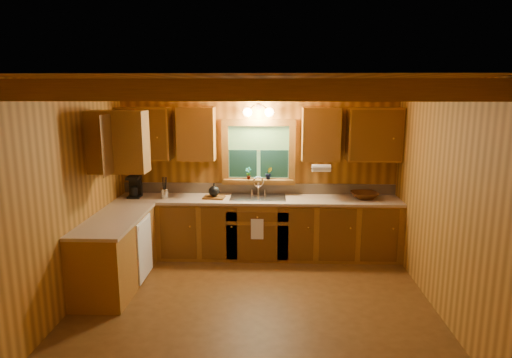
{
  "coord_description": "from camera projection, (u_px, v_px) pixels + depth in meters",
  "views": [
    {
      "loc": [
        0.21,
        -4.88,
        2.5
      ],
      "look_at": [
        0.0,
        0.8,
        1.35
      ],
      "focal_mm": 31.42,
      "sensor_mm": 36.0,
      "label": 1
    }
  ],
  "objects": [
    {
      "name": "ceiling_beams",
      "position": [
        253.0,
        90.0,
        4.79
      ],
      "size": [
        4.2,
        2.54,
        0.18
      ],
      "color": "brown",
      "rests_on": "room"
    },
    {
      "name": "potted_plant_left",
      "position": [
        248.0,
        173.0,
        6.8
      ],
      "size": [
        0.12,
        0.1,
        0.19
      ],
      "primitive_type": "imported",
      "rotation": [
        0.0,
        0.0,
        -0.42
      ],
      "color": "brown",
      "rests_on": "window_sill"
    },
    {
      "name": "potted_plant_right",
      "position": [
        269.0,
        173.0,
        6.81
      ],
      "size": [
        0.12,
        0.11,
        0.19
      ],
      "primitive_type": "imported",
      "rotation": [
        0.0,
        0.0,
        0.23
      ],
      "color": "brown",
      "rests_on": "window_sill"
    },
    {
      "name": "countertop",
      "position": [
        224.0,
        204.0,
        6.39
      ],
      "size": [
        4.2,
        2.24,
        0.04
      ],
      "color": "tan",
      "rests_on": "base_cabinets"
    },
    {
      "name": "sink",
      "position": [
        258.0,
        201.0,
        6.68
      ],
      "size": [
        0.82,
        0.48,
        0.43
      ],
      "color": "silver",
      "rests_on": "countertop"
    },
    {
      "name": "teakettle",
      "position": [
        214.0,
        191.0,
        6.63
      ],
      "size": [
        0.16,
        0.16,
        0.2
      ],
      "rotation": [
        0.0,
        0.0,
        0.32
      ],
      "color": "black",
      "rests_on": "cutting_board"
    },
    {
      "name": "window",
      "position": [
        259.0,
        154.0,
        6.81
      ],
      "size": [
        1.12,
        0.08,
        1.0
      ],
      "color": "brown",
      "rests_on": "room"
    },
    {
      "name": "wicker_basket",
      "position": [
        365.0,
        195.0,
        6.63
      ],
      "size": [
        0.44,
        0.44,
        0.1
      ],
      "primitive_type": "imported",
      "rotation": [
        0.0,
        0.0,
        0.11
      ],
      "color": "#48230C",
      "rests_on": "countertop"
    },
    {
      "name": "upper_cabinets",
      "position": [
        218.0,
        136.0,
        6.33
      ],
      "size": [
        4.19,
        1.77,
        0.78
      ],
      "color": "brown",
      "rests_on": "room"
    },
    {
      "name": "coffee_maker",
      "position": [
        135.0,
        187.0,
        6.7
      ],
      "size": [
        0.18,
        0.23,
        0.32
      ],
      "rotation": [
        0.0,
        0.0,
        0.02
      ],
      "color": "black",
      "rests_on": "countertop"
    },
    {
      "name": "dish_towel",
      "position": [
        257.0,
        229.0,
        6.42
      ],
      "size": [
        0.18,
        0.01,
        0.3
      ],
      "primitive_type": "cube",
      "color": "white",
      "rests_on": "base_cabinets"
    },
    {
      "name": "base_cabinets",
      "position": [
        223.0,
        234.0,
        6.47
      ],
      "size": [
        4.2,
        2.22,
        0.86
      ],
      "color": "brown",
      "rests_on": "ground"
    },
    {
      "name": "backsplash",
      "position": [
        259.0,
        188.0,
        6.94
      ],
      "size": [
        4.2,
        0.02,
        0.16
      ],
      "primitive_type": "cube",
      "color": "tan",
      "rests_on": "room"
    },
    {
      "name": "room",
      "position": [
        253.0,
        197.0,
        5.03
      ],
      "size": [
        4.2,
        4.2,
        4.2
      ],
      "color": "brown",
      "rests_on": "ground"
    },
    {
      "name": "dishwasher_panel",
      "position": [
        145.0,
        248.0,
        5.92
      ],
      "size": [
        0.02,
        0.6,
        0.8
      ],
      "primitive_type": "cube",
      "color": "white",
      "rests_on": "base_cabinets"
    },
    {
      "name": "window_sill",
      "position": [
        258.0,
        180.0,
        6.84
      ],
      "size": [
        1.06,
        0.14,
        0.04
      ],
      "primitive_type": "cube",
      "color": "brown",
      "rests_on": "room"
    },
    {
      "name": "cutting_board",
      "position": [
        214.0,
        197.0,
        6.65
      ],
      "size": [
        0.33,
        0.25,
        0.03
      ],
      "primitive_type": "cube",
      "rotation": [
        0.0,
        0.0,
        -0.1
      ],
      "color": "brown",
      "rests_on": "countertop"
    },
    {
      "name": "wall_sconce",
      "position": [
        258.0,
        112.0,
        6.56
      ],
      "size": [
        0.45,
        0.21,
        0.17
      ],
      "color": "black",
      "rests_on": "room"
    },
    {
      "name": "utensil_crock",
      "position": [
        164.0,
        193.0,
        6.65
      ],
      "size": [
        0.11,
        0.11,
        0.32
      ],
      "rotation": [
        0.0,
        0.0,
        0.42
      ],
      "color": "silver",
      "rests_on": "countertop"
    },
    {
      "name": "paper_towel_roll",
      "position": [
        321.0,
        168.0,
        6.48
      ],
      "size": [
        0.27,
        0.11,
        0.11
      ],
      "primitive_type": "cylinder",
      "rotation": [
        0.0,
        1.57,
        0.0
      ],
      "color": "white",
      "rests_on": "upper_cabinets"
    }
  ]
}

